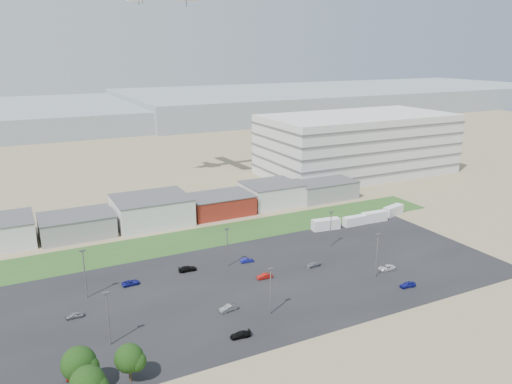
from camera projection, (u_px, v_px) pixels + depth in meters
ground at (285, 329)px, 94.76m from camera, size 700.00×700.00×0.00m
parking_lot at (260, 282)px, 114.09m from camera, size 120.00×50.00×0.01m
grass_strip at (192, 240)px, 139.37m from camera, size 160.00×16.00×0.02m
hills_backdrop at (124, 113)px, 381.15m from camera, size 700.00×200.00×9.00m
building_row at (115, 215)px, 147.20m from camera, size 170.00×20.00×8.00m
parking_garage at (357, 144)px, 211.87m from camera, size 80.00×40.00×25.00m
box_trailer_a at (326, 224)px, 146.88m from camera, size 8.75×3.66×3.18m
box_trailer_b at (354, 221)px, 150.54m from camera, size 7.38×2.35×2.76m
box_trailer_c at (374, 217)px, 153.73m from camera, size 8.30×2.98×3.07m
box_trailer_d at (393, 210)px, 159.75m from camera, size 8.43×4.53×3.02m
tree_right at (79, 367)px, 76.36m from camera, size 5.74×5.74×8.61m
tree_near at (129, 361)px, 78.82m from camera, size 4.97×4.97×7.46m
lightpole_front_l at (108, 319)px, 88.40m from camera, size 1.22×0.51×10.33m
lightpole_front_m at (270, 291)px, 98.82m from camera, size 1.17×0.49×9.95m
lightpole_front_r at (377, 256)px, 114.82m from camera, size 1.27×0.53×10.77m
lightpole_back_l at (85, 274)px, 105.36m from camera, size 1.29×0.54×10.93m
lightpole_back_m at (227, 248)px, 120.82m from camera, size 1.16×0.48×9.88m
lightpole_back_r at (331, 229)px, 133.24m from camera, size 1.16×0.48×9.89m
parked_car_0 at (387, 268)px, 120.00m from camera, size 4.34×2.28×1.17m
parked_car_2 at (408, 284)px, 111.31m from camera, size 3.86×1.84×1.27m
parked_car_3 at (240, 335)px, 91.85m from camera, size 4.06×2.05×1.13m
parked_car_4 at (229, 308)px, 101.19m from camera, size 4.09×1.88×1.30m
parked_car_5 at (74, 315)px, 98.55m from camera, size 3.38×1.38×1.15m
parked_car_6 at (188, 269)px, 119.37m from camera, size 4.49×1.97×1.28m
parked_car_7 at (265, 276)px, 115.52m from camera, size 3.74×1.53×1.21m
parked_car_9 at (131, 283)px, 112.31m from camera, size 4.12×2.05×1.12m
parked_car_10 at (79, 375)px, 80.34m from camera, size 4.04×2.04×1.12m
parked_car_11 at (247, 260)px, 124.34m from camera, size 3.49×1.48×1.12m
parked_car_12 at (313, 264)px, 121.89m from camera, size 3.95×1.81×1.12m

